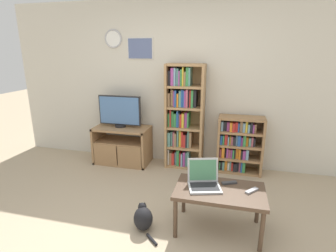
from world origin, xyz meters
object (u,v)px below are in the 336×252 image
bookshelf_tall (183,117)px  cat (143,218)px  coffee_table (219,194)px  laptop (204,180)px  tv_stand (122,145)px  television (120,111)px  bookshelf_short (238,144)px  remote_near_laptop (252,191)px  remote_far_from_laptop (229,183)px

bookshelf_tall → cat: bookshelf_tall is taller
coffee_table → laptop: laptop is taller
tv_stand → cat: 1.81m
television → tv_stand: bearing=-51.9°
tv_stand → bookshelf_tall: size_ratio=0.55×
bookshelf_short → cat: bookshelf_short is taller
bookshelf_short → cat: bearing=-119.8°
tv_stand → cat: (0.91, -1.55, -0.18)m
television → remote_near_laptop: television is taller
television → remote_far_from_laptop: size_ratio=4.34×
television → bookshelf_tall: 1.04m
bookshelf_short → laptop: bearing=-103.8°
bookshelf_tall → remote_far_from_laptop: 1.59m
coffee_table → remote_near_laptop: bearing=6.4°
coffee_table → remote_far_from_laptop: remote_far_from_laptop is taller
bookshelf_short → coffee_table: size_ratio=0.98×
bookshelf_tall → bookshelf_short: 0.95m
laptop → cat: bearing=-176.9°
remote_near_laptop → bookshelf_tall: bearing=-15.1°
tv_stand → laptop: size_ratio=2.32×
bookshelf_tall → remote_near_laptop: size_ratio=11.01×
coffee_table → cat: bearing=-167.2°
bookshelf_short → coffee_table: bearing=-97.3°
tv_stand → bookshelf_short: (1.87, 0.13, 0.13)m
bookshelf_tall → coffee_table: size_ratio=1.82×
remote_far_from_laptop → coffee_table: bearing=-56.1°
tv_stand → television: 0.57m
television → laptop: (1.54, -1.38, -0.34)m
coffee_table → television: bearing=140.4°
television → bookshelf_short: size_ratio=0.80×
bookshelf_tall → cat: (-0.10, -1.68, -0.70)m
television → coffee_table: size_ratio=0.78×
cat → tv_stand: bearing=94.5°
coffee_table → bookshelf_tall: bearing=114.2°
bookshelf_short → cat: 1.96m
tv_stand → coffee_table: (1.68, -1.38, 0.11)m
laptop → remote_far_from_laptop: size_ratio=2.39×
remote_near_laptop → tv_stand: bearing=6.9°
bookshelf_short → television: bearing=-177.3°
bookshelf_short → laptop: bookshelf_short is taller
television → remote_far_from_laptop: bearing=-35.2°
bookshelf_tall → tv_stand: bearing=-173.0°
bookshelf_tall → cat: bearing=-93.3°
tv_stand → bookshelf_short: 1.88m
bookshelf_short → remote_near_laptop: 1.47m
coffee_table → remote_near_laptop: 0.32m
tv_stand → cat: bearing=-59.7°
remote_near_laptop → coffee_table: bearing=47.4°
remote_near_laptop → television: bearing=6.6°
laptop → remote_near_laptop: (0.48, 0.00, -0.06)m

